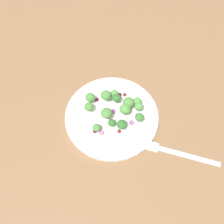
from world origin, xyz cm
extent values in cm
cube|color=brown|center=(0.00, 0.00, -1.00)|extent=(180.00, 180.00, 2.00)
cylinder|color=white|center=(-0.13, -2.74, 0.60)|extent=(24.30, 24.30, 1.20)
torus|color=white|center=(-0.13, -2.74, 1.20)|extent=(23.36, 23.36, 1.00)
cylinder|color=white|center=(-0.13, -2.74, 1.30)|extent=(14.10, 14.10, 0.20)
cylinder|color=#9EC684|center=(-1.71, 4.14, 2.00)|extent=(0.86, 0.86, 0.86)
ellipsoid|color=#386B2D|center=(-1.71, 4.14, 3.03)|extent=(2.30, 2.30, 1.72)
cylinder|color=#8EB77A|center=(-5.22, -4.60, 2.06)|extent=(0.82, 0.82, 0.82)
ellipsoid|color=#4C843D|center=(-5.22, -4.60, 3.04)|extent=(2.18, 2.18, 1.63)
cylinder|color=#9EC684|center=(-3.45, -6.17, 2.38)|extent=(1.06, 1.06, 1.06)
ellipsoid|color=#477A38|center=(-3.45, -6.17, 3.65)|extent=(2.83, 2.83, 2.12)
cylinder|color=#ADD18E|center=(-5.69, 1.79, 2.12)|extent=(0.86, 0.86, 0.86)
ellipsoid|color=#4C843D|center=(-5.69, 1.79, 3.15)|extent=(2.29, 2.29, 1.72)
cylinder|color=#ADD18E|center=(-1.21, -9.67, 2.06)|extent=(0.98, 0.98, 0.98)
ellipsoid|color=#477A38|center=(-1.21, -9.67, 3.24)|extent=(2.62, 2.62, 1.96)
cylinder|color=#8EB77A|center=(2.07, 1.06, 1.85)|extent=(0.96, 0.96, 0.96)
ellipsoid|color=#2D6028|center=(2.07, 1.06, 3.00)|extent=(2.56, 2.56, 1.92)
cylinder|color=#8EB77A|center=(5.60, -4.09, 2.05)|extent=(0.77, 0.77, 0.77)
ellipsoid|color=#477A38|center=(5.60, -4.09, 2.97)|extent=(2.05, 2.05, 1.54)
cylinder|color=#ADD18E|center=(-4.04, -3.41, 2.36)|extent=(0.87, 0.87, 0.87)
ellipsoid|color=#2D6028|center=(-4.04, -3.41, 3.40)|extent=(2.31, 2.31, 1.74)
cylinder|color=#ADD18E|center=(2.55, -1.45, 1.60)|extent=(0.74, 0.74, 0.74)
ellipsoid|color=#2D6028|center=(2.55, -1.45, 2.48)|extent=(1.97, 1.97, 1.48)
cylinder|color=#9EC684|center=(1.48, -8.53, 2.28)|extent=(0.90, 0.90, 0.90)
ellipsoid|color=#477A38|center=(1.48, -8.53, 3.36)|extent=(2.40, 2.40, 1.80)
cylinder|color=#ADD18E|center=(-2.00, 0.19, 2.18)|extent=(1.07, 1.07, 1.07)
ellipsoid|color=#4C843D|center=(-2.00, 0.19, 3.47)|extent=(2.86, 2.86, 2.14)
cylinder|color=#9EC684|center=(-4.36, 2.77, 2.31)|extent=(0.87, 0.87, 0.87)
ellipsoid|color=#4C843D|center=(-4.36, 2.77, 3.35)|extent=(2.31, 2.31, 1.73)
cylinder|color=#8EB77A|center=(-4.16, 0.42, 2.22)|extent=(1.09, 1.09, 1.09)
ellipsoid|color=#477A38|center=(-4.16, 0.42, 3.53)|extent=(2.91, 2.91, 2.18)
cylinder|color=#9EC684|center=(1.24, -3.59, 2.35)|extent=(1.09, 1.09, 1.09)
ellipsoid|color=#477A38|center=(1.24, -3.59, 3.66)|extent=(2.91, 2.91, 2.18)
sphere|color=maroon|center=(3.52, 1.06, 1.77)|extent=(0.91, 0.91, 0.91)
sphere|color=#4C0A14|center=(-6.23, -3.42, 2.13)|extent=(0.87, 0.87, 0.87)
sphere|color=maroon|center=(6.39, -4.30, 2.17)|extent=(0.94, 0.94, 0.94)
sphere|color=maroon|center=(-6.75, -2.29, 2.09)|extent=(0.87, 0.87, 0.87)
sphere|color=#4C0A14|center=(-2.10, -8.27, 1.85)|extent=(1.00, 1.00, 1.00)
cube|color=#934C84|center=(0.39, 2.80, 1.85)|extent=(1.49, 1.51, 0.41)
cube|color=#843D75|center=(-1.03, -2.76, 1.84)|extent=(1.25, 1.28, 0.32)
cube|color=#A35B93|center=(5.78, -2.72, 1.73)|extent=(1.14, 1.10, 0.40)
cube|color=#843D75|center=(1.91, -1.55, 1.74)|extent=(1.32, 1.52, 0.47)
cube|color=#A35B93|center=(0.96, 0.81, 1.84)|extent=(1.56, 1.64, 0.57)
cube|color=#A35B93|center=(4.79, -4.14, 1.53)|extent=(1.35, 1.49, 0.54)
cube|color=silver|center=(1.22, 18.78, 0.25)|extent=(3.89, 14.97, 0.50)
cube|color=silver|center=(2.90, 9.63, 0.25)|extent=(3.01, 3.97, 0.50)
camera|label=1|loc=(26.94, 10.87, 57.14)|focal=39.28mm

